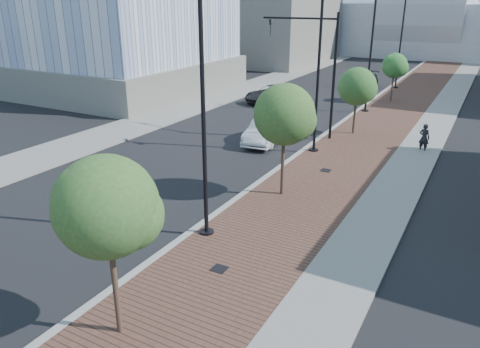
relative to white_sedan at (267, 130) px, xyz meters
The scene contains 22 objects.
sidewalk 18.57m from the white_sedan, 70.01° to the left, with size 7.00×140.00×0.12m, color #4C2D23.
concrete_strip 19.66m from the white_sedan, 62.59° to the left, with size 2.40×140.00×0.13m, color slate.
curb 17.68m from the white_sedan, 80.74° to the left, with size 0.30×140.00×0.14m, color gray.
west_sidewalk 20.19m from the white_sedan, 120.22° to the left, with size 4.00×140.00×0.12m, color slate.
white_sedan is the anchor object (origin of this frame).
dark_car_mid 12.38m from the white_sedan, 113.60° to the left, with size 2.47×5.36×1.49m, color black.
dark_car_far 22.36m from the white_sedan, 89.16° to the left, with size 2.17×5.33×1.55m, color black.
pedestrian 9.63m from the white_sedan, 16.68° to the left, with size 0.64×0.42×1.76m, color black.
streetlight_1 13.46m from the white_sedan, 75.14° to the right, with size 1.44×0.56×9.21m.
streetlight_2 5.31m from the white_sedan, ahead, with size 1.72×0.56×9.28m.
streetlight_3 12.42m from the white_sedan, 73.76° to the left, with size 1.44×0.56×9.21m.
streetlight_4 24.03m from the white_sedan, 81.64° to the left, with size 1.72×0.56×9.28m.
traffic_mast 5.45m from the white_sedan, 43.78° to the left, with size 5.09×0.20×8.00m.
tree_0 19.32m from the white_sedan, 76.38° to the right, with size 2.66×2.66×5.24m.
tree_1 9.31m from the white_sedan, 59.21° to the right, with size 2.77×2.77×5.33m.
tree_2 6.80m from the white_sedan, 44.82° to the left, with size 2.55×2.53×4.57m.
tree_3 17.24m from the white_sedan, 74.74° to the left, with size 2.25×2.18×4.35m.
tower_podium 23.18m from the white_sedan, 155.96° to the left, with size 19.00×19.00×3.00m, color slate.
convention_center 62.66m from the white_sedan, 89.23° to the left, with size 50.00×30.00×50.00m.
commercial_block_nw 41.39m from the white_sedan, 114.62° to the left, with size 14.00×20.00×10.00m, color slate.
utility_cover_1 15.49m from the white_sedan, 70.19° to the right, with size 0.50×0.50×0.02m, color black.
utility_cover_2 6.38m from the white_sedan, 34.18° to the right, with size 0.50×0.50×0.02m, color black.
Camera 1 is at (9.56, -3.53, 8.77)m, focal length 34.54 mm.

